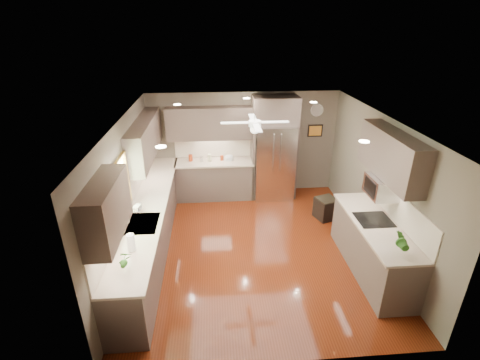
{
  "coord_description": "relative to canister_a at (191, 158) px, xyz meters",
  "views": [
    {
      "loc": [
        -0.72,
        -5.51,
        3.96
      ],
      "look_at": [
        -0.23,
        0.6,
        1.16
      ],
      "focal_mm": 26.0,
      "sensor_mm": 36.0,
      "label": 1
    }
  ],
  "objects": [
    {
      "name": "left_run",
      "position": [
        -0.68,
        -2.11,
        -0.54
      ],
      "size": [
        0.65,
        4.7,
        1.45
      ],
      "color": "#4F403A",
      "rests_on": "ground"
    },
    {
      "name": "sink",
      "position": [
        -0.66,
        -2.76,
        -0.11
      ],
      "size": [
        0.5,
        0.7,
        0.32
      ],
      "color": "silver",
      "rests_on": "left_run"
    },
    {
      "name": "wall_right",
      "position": [
        3.53,
        -2.26,
        0.23
      ],
      "size": [
        0.0,
        5.0,
        5.0
      ],
      "primitive_type": "plane",
      "rotation": [
        1.57,
        0.0,
        -1.57
      ],
      "color": "#61574A",
      "rests_on": "ground"
    },
    {
      "name": "floor",
      "position": [
        1.28,
        -2.26,
        -1.02
      ],
      "size": [
        5.0,
        5.0,
        0.0
      ],
      "primitive_type": "plane",
      "color": "#4A1909",
      "rests_on": "ground"
    },
    {
      "name": "wall_back",
      "position": [
        1.28,
        0.24,
        0.23
      ],
      "size": [
        4.5,
        0.0,
        4.5
      ],
      "primitive_type": "plane",
      "rotation": [
        1.57,
        0.0,
        0.0
      ],
      "color": "#61574A",
      "rests_on": "ground"
    },
    {
      "name": "recessed_lights",
      "position": [
        1.24,
        -1.86,
        1.47
      ],
      "size": [
        2.84,
        3.14,
        0.01
      ],
      "color": "white",
      "rests_on": "ceiling"
    },
    {
      "name": "framed_print",
      "position": [
        3.03,
        0.22,
        0.53
      ],
      "size": [
        0.36,
        0.03,
        0.3
      ],
      "color": "black",
      "rests_on": "wall_back"
    },
    {
      "name": "bowl",
      "position": [
        0.91,
        -0.06,
        -0.05
      ],
      "size": [
        0.27,
        0.27,
        0.06
      ],
      "primitive_type": "imported",
      "rotation": [
        0.0,
        0.0,
        0.14
      ],
      "color": "#B7B589",
      "rests_on": "back_run"
    },
    {
      "name": "canister_c",
      "position": [
        0.45,
        -0.04,
        0.01
      ],
      "size": [
        0.12,
        0.12,
        0.16
      ],
      "primitive_type": "cylinder",
      "rotation": [
        0.0,
        0.0,
        0.23
      ],
      "color": "#B7B589",
      "rests_on": "back_run"
    },
    {
      "name": "refrigerator",
      "position": [
        1.98,
        -0.1,
        0.17
      ],
      "size": [
        1.06,
        0.75,
        2.45
      ],
      "color": "silver",
      "rests_on": "ground"
    },
    {
      "name": "wall_front",
      "position": [
        1.28,
        -4.76,
        0.23
      ],
      "size": [
        4.5,
        0.0,
        4.5
      ],
      "primitive_type": "plane",
      "rotation": [
        -1.57,
        0.0,
        0.0
      ],
      "color": "#61574A",
      "rests_on": "ground"
    },
    {
      "name": "wall_clock",
      "position": [
        3.03,
        0.23,
        1.03
      ],
      "size": [
        0.3,
        0.03,
        0.3
      ],
      "color": "white",
      "rests_on": "wall_back"
    },
    {
      "name": "microwave",
      "position": [
        3.3,
        -2.81,
        0.46
      ],
      "size": [
        0.43,
        0.55,
        0.34
      ],
      "color": "silver",
      "rests_on": "wall_right"
    },
    {
      "name": "potted_plant_right",
      "position": [
        3.18,
        -3.84,
        0.1
      ],
      "size": [
        0.21,
        0.17,
        0.36
      ],
      "primitive_type": "imported",
      "rotation": [
        0.0,
        0.0,
        -0.07
      ],
      "color": "#275B1A",
      "rests_on": "right_run"
    },
    {
      "name": "stool",
      "position": [
        2.97,
        -1.28,
        -0.78
      ],
      "size": [
        0.52,
        0.52,
        0.48
      ],
      "color": "black",
      "rests_on": "ground"
    },
    {
      "name": "back_run",
      "position": [
        0.55,
        -0.05,
        -0.54
      ],
      "size": [
        1.85,
        0.65,
        1.45
      ],
      "color": "#4F403A",
      "rests_on": "ground"
    },
    {
      "name": "canister_d",
      "position": [
        0.74,
        -0.01,
        -0.02
      ],
      "size": [
        0.1,
        0.1,
        0.12
      ],
      "primitive_type": "cylinder",
      "rotation": [
        0.0,
        0.0,
        -0.43
      ],
      "color": "#962E10",
      "rests_on": "back_run"
    },
    {
      "name": "uppers",
      "position": [
        0.54,
        -1.55,
        0.85
      ],
      "size": [
        4.5,
        4.7,
        0.95
      ],
      "color": "#4F403A",
      "rests_on": "wall_left"
    },
    {
      "name": "window",
      "position": [
        -0.94,
        -2.76,
        0.53
      ],
      "size": [
        0.05,
        1.12,
        0.92
      ],
      "color": "#BFF2B2",
      "rests_on": "wall_left"
    },
    {
      "name": "wall_left",
      "position": [
        -0.97,
        -2.26,
        0.23
      ],
      "size": [
        0.0,
        5.0,
        5.0
      ],
      "primitive_type": "plane",
      "rotation": [
        1.57,
        0.0,
        1.57
      ],
      "color": "#61574A",
      "rests_on": "ground"
    },
    {
      "name": "canister_a",
      "position": [
        0.0,
        0.0,
        0.0
      ],
      "size": [
        0.12,
        0.12,
        0.15
      ],
      "primitive_type": "cylinder",
      "rotation": [
        0.0,
        0.0,
        -0.35
      ],
      "color": "#962E10",
      "rests_on": "back_run"
    },
    {
      "name": "canister_b",
      "position": [
        0.26,
        -0.06,
        -0.01
      ],
      "size": [
        0.1,
        0.1,
        0.13
      ],
      "primitive_type": "cylinder",
      "rotation": [
        0.0,
        0.0,
        0.32
      ],
      "color": "silver",
      "rests_on": "back_run"
    },
    {
      "name": "ceiling_fan",
      "position": [
        1.28,
        -1.96,
        1.31
      ],
      "size": [
        1.18,
        1.18,
        0.32
      ],
      "color": "white",
      "rests_on": "ceiling"
    },
    {
      "name": "right_run",
      "position": [
        3.21,
        -3.06,
        -0.54
      ],
      "size": [
        0.7,
        2.2,
        1.45
      ],
      "color": "#4F403A",
      "rests_on": "ground"
    },
    {
      "name": "paper_towel",
      "position": [
        -0.67,
        -3.51,
        0.06
      ],
      "size": [
        0.11,
        0.11,
        0.28
      ],
      "color": "white",
      "rests_on": "left_run"
    },
    {
      "name": "soap_bottle",
      "position": [
        -0.79,
        -2.4,
        0.03
      ],
      "size": [
        0.12,
        0.12,
        0.21
      ],
      "primitive_type": "imported",
      "rotation": [
        0.0,
        0.0,
        -0.28
      ],
      "color": "white",
      "rests_on": "left_run"
    },
    {
      "name": "potted_plant_left",
      "position": [
        -0.68,
        -3.91,
        0.08
      ],
      "size": [
        0.17,
        0.12,
        0.32
      ],
      "primitive_type": "imported",
      "rotation": [
        0.0,
        0.0,
        0.06
      ],
      "color": "#275B1A",
      "rests_on": "left_run"
    },
    {
      "name": "ceiling",
      "position": [
        1.28,
        -2.26,
        1.48
      ],
      "size": [
        5.0,
        5.0,
        0.0
      ],
      "primitive_type": "plane",
      "rotation": [
        3.14,
        0.0,
        0.0
      ],
      "color": "white",
      "rests_on": "ground"
    }
  ]
}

